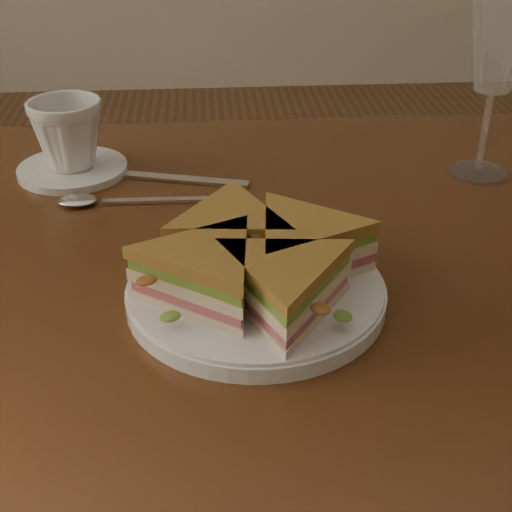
{
  "coord_description": "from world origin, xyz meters",
  "views": [
    {
      "loc": [
        0.01,
        -0.69,
        1.14
      ],
      "look_at": [
        0.05,
        -0.11,
        0.8
      ],
      "focal_mm": 50.0,
      "sensor_mm": 36.0,
      "label": 1
    }
  ],
  "objects_px": {
    "spoon": "(96,201)",
    "saucer": "(73,169)",
    "sandwich_wedges": "(256,261)",
    "coffee_cup": "(68,134)",
    "plate": "(256,293)",
    "knife": "(164,178)",
    "wine_glass": "(499,47)",
    "table": "(205,318)"
  },
  "relations": [
    {
      "from": "spoon",
      "to": "saucer",
      "type": "xyz_separation_m",
      "value": [
        -0.04,
        0.1,
        0.0
      ]
    },
    {
      "from": "sandwich_wedges",
      "to": "coffee_cup",
      "type": "height_order",
      "value": "coffee_cup"
    },
    {
      "from": "plate",
      "to": "coffee_cup",
      "type": "relative_size",
      "value": 2.59
    },
    {
      "from": "knife",
      "to": "wine_glass",
      "type": "distance_m",
      "value": 0.45
    },
    {
      "from": "spoon",
      "to": "sandwich_wedges",
      "type": "bearing_deg",
      "value": -50.48
    },
    {
      "from": "sandwich_wedges",
      "to": "saucer",
      "type": "relative_size",
      "value": 1.98
    },
    {
      "from": "table",
      "to": "saucer",
      "type": "height_order",
      "value": "saucer"
    },
    {
      "from": "coffee_cup",
      "to": "saucer",
      "type": "bearing_deg",
      "value": 0.0
    },
    {
      "from": "wine_glass",
      "to": "coffee_cup",
      "type": "relative_size",
      "value": 2.43
    },
    {
      "from": "plate",
      "to": "sandwich_wedges",
      "type": "distance_m",
      "value": 0.04
    },
    {
      "from": "table",
      "to": "wine_glass",
      "type": "height_order",
      "value": "wine_glass"
    },
    {
      "from": "saucer",
      "to": "coffee_cup",
      "type": "bearing_deg",
      "value": 0.0
    },
    {
      "from": "table",
      "to": "knife",
      "type": "bearing_deg",
      "value": 105.04
    },
    {
      "from": "coffee_cup",
      "to": "sandwich_wedges",
      "type": "bearing_deg",
      "value": -62.17
    },
    {
      "from": "knife",
      "to": "coffee_cup",
      "type": "xyz_separation_m",
      "value": [
        -0.12,
        0.03,
        0.05
      ]
    },
    {
      "from": "sandwich_wedges",
      "to": "saucer",
      "type": "height_order",
      "value": "sandwich_wedges"
    },
    {
      "from": "plate",
      "to": "wine_glass",
      "type": "bearing_deg",
      "value": 41.21
    },
    {
      "from": "plate",
      "to": "sandwich_wedges",
      "type": "xyz_separation_m",
      "value": [
        0.0,
        -0.0,
        0.04
      ]
    },
    {
      "from": "table",
      "to": "wine_glass",
      "type": "xyz_separation_m",
      "value": [
        0.37,
        0.17,
        0.27
      ]
    },
    {
      "from": "knife",
      "to": "coffee_cup",
      "type": "distance_m",
      "value": 0.14
    },
    {
      "from": "spoon",
      "to": "coffee_cup",
      "type": "xyz_separation_m",
      "value": [
        -0.04,
        0.1,
        0.05
      ]
    },
    {
      "from": "knife",
      "to": "saucer",
      "type": "height_order",
      "value": "saucer"
    },
    {
      "from": "knife",
      "to": "saucer",
      "type": "distance_m",
      "value": 0.13
    },
    {
      "from": "sandwich_wedges",
      "to": "plate",
      "type": "bearing_deg",
      "value": 116.57
    },
    {
      "from": "wine_glass",
      "to": "coffee_cup",
      "type": "xyz_separation_m",
      "value": [
        -0.54,
        0.04,
        -0.11
      ]
    },
    {
      "from": "table",
      "to": "plate",
      "type": "height_order",
      "value": "plate"
    },
    {
      "from": "saucer",
      "to": "coffee_cup",
      "type": "height_order",
      "value": "coffee_cup"
    },
    {
      "from": "saucer",
      "to": "plate",
      "type": "bearing_deg",
      "value": -55.35
    },
    {
      "from": "sandwich_wedges",
      "to": "table",
      "type": "bearing_deg",
      "value": 114.81
    },
    {
      "from": "plate",
      "to": "coffee_cup",
      "type": "bearing_deg",
      "value": 124.65
    },
    {
      "from": "knife",
      "to": "coffee_cup",
      "type": "height_order",
      "value": "coffee_cup"
    },
    {
      "from": "table",
      "to": "spoon",
      "type": "height_order",
      "value": "spoon"
    },
    {
      "from": "table",
      "to": "spoon",
      "type": "bearing_deg",
      "value": 138.76
    },
    {
      "from": "spoon",
      "to": "saucer",
      "type": "height_order",
      "value": "same"
    },
    {
      "from": "sandwich_wedges",
      "to": "spoon",
      "type": "xyz_separation_m",
      "value": [
        -0.18,
        0.23,
        -0.04
      ]
    },
    {
      "from": "wine_glass",
      "to": "saucer",
      "type": "bearing_deg",
      "value": 175.39
    },
    {
      "from": "spoon",
      "to": "saucer",
      "type": "relative_size",
      "value": 1.26
    },
    {
      "from": "table",
      "to": "knife",
      "type": "distance_m",
      "value": 0.21
    },
    {
      "from": "table",
      "to": "coffee_cup",
      "type": "height_order",
      "value": "coffee_cup"
    },
    {
      "from": "knife",
      "to": "spoon",
      "type": "bearing_deg",
      "value": -124.54
    },
    {
      "from": "spoon",
      "to": "knife",
      "type": "distance_m",
      "value": 0.11
    },
    {
      "from": "knife",
      "to": "wine_glass",
      "type": "bearing_deg",
      "value": 13.78
    }
  ]
}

